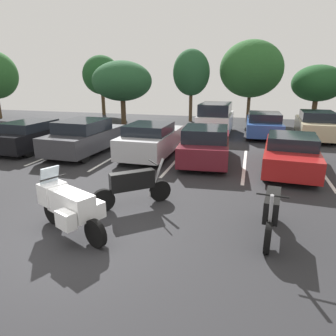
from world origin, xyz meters
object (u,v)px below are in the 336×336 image
(car_maroon, at_px, (206,144))
(car_black, at_px, (36,135))
(motorcycle_second, at_px, (271,211))
(car_charcoal, at_px, (85,137))
(motorcycle_touring, at_px, (68,205))
(car_far_blue, at_px, (263,124))
(car_red, at_px, (291,153))
(car_silver, at_px, (151,140))
(motorcycle_third, at_px, (133,186))
(car_far_white, at_px, (216,119))
(car_far_champagne, at_px, (315,125))

(car_maroon, bearing_deg, car_black, 179.14)
(motorcycle_second, relative_size, car_charcoal, 0.47)
(car_black, relative_size, car_charcoal, 1.04)
(motorcycle_touring, xyz_separation_m, car_far_blue, (4.51, 13.29, 0.02))
(car_charcoal, relative_size, car_red, 0.95)
(car_black, bearing_deg, car_charcoal, -3.53)
(motorcycle_second, xyz_separation_m, car_silver, (-4.71, 5.93, 0.16))
(car_black, distance_m, car_red, 11.58)
(motorcycle_second, xyz_separation_m, car_red, (0.96, 5.44, 0.08))
(car_far_blue, bearing_deg, motorcycle_third, -107.72)
(motorcycle_second, relative_size, motorcycle_third, 1.20)
(car_charcoal, height_order, car_silver, car_charcoal)
(car_far_white, bearing_deg, motorcycle_second, -77.76)
(motorcycle_touring, distance_m, car_black, 9.37)
(motorcycle_third, bearing_deg, motorcycle_touring, -115.12)
(car_charcoal, bearing_deg, motorcycle_third, -49.17)
(car_far_white, bearing_deg, car_silver, -108.44)
(motorcycle_touring, xyz_separation_m, car_silver, (-0.37, 6.98, 0.06))
(car_maroon, height_order, car_red, car_maroon)
(car_maroon, relative_size, car_red, 0.93)
(motorcycle_touring, bearing_deg, car_maroon, 73.34)
(car_silver, height_order, car_far_blue, car_silver)
(car_silver, bearing_deg, motorcycle_second, -51.55)
(motorcycle_second, distance_m, car_far_white, 12.43)
(car_maroon, bearing_deg, car_far_white, 93.03)
(motorcycle_second, distance_m, car_red, 5.52)
(car_silver, bearing_deg, car_red, -4.99)
(motorcycle_third, distance_m, car_black, 8.79)
(car_far_champagne, bearing_deg, car_red, -106.59)
(car_far_blue, bearing_deg, car_silver, -127.69)
(motorcycle_second, relative_size, car_maroon, 0.48)
(motorcycle_touring, bearing_deg, car_black, 132.03)
(car_red, bearing_deg, car_far_white, 118.16)
(car_charcoal, bearing_deg, car_far_white, 50.89)
(motorcycle_third, height_order, car_silver, car_silver)
(car_charcoal, relative_size, car_far_champagne, 0.98)
(car_charcoal, bearing_deg, car_silver, 3.51)
(car_maroon, xyz_separation_m, car_far_white, (-0.34, 6.36, 0.24))
(car_far_white, xyz_separation_m, car_far_champagne, (5.60, 0.04, -0.19))
(car_black, bearing_deg, car_far_champagne, 24.81)
(car_charcoal, xyz_separation_m, car_far_champagne, (10.81, 6.45, 0.00))
(motorcycle_third, bearing_deg, car_far_white, 85.61)
(motorcycle_third, height_order, car_far_white, car_far_white)
(motorcycle_third, xyz_separation_m, car_black, (-7.10, 5.18, 0.11))
(motorcycle_third, height_order, car_red, car_red)
(motorcycle_second, distance_m, car_maroon, 6.23)
(car_maroon, relative_size, car_far_white, 1.05)
(car_silver, height_order, car_far_champagne, car_far_champagne)
(car_charcoal, bearing_deg, motorcycle_touring, -62.71)
(motorcycle_second, height_order, car_charcoal, car_charcoal)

